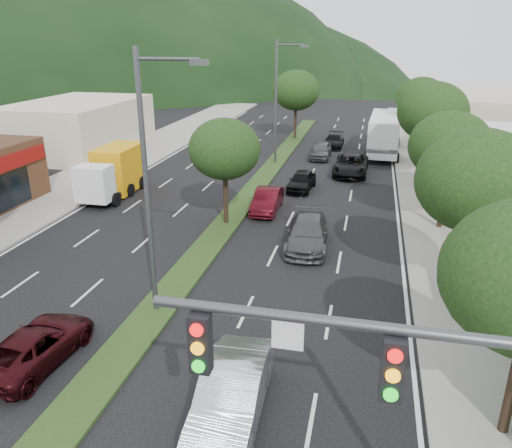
% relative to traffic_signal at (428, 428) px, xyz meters
% --- Properties ---
extents(sidewalk_right, '(5.00, 90.00, 0.15)m').
position_rel_traffic_signal_xyz_m(sidewalk_right, '(3.47, 26.54, -4.57)').
color(sidewalk_right, gray).
rests_on(sidewalk_right, ground).
extents(sidewalk_left, '(6.00, 90.00, 0.15)m').
position_rel_traffic_signal_xyz_m(sidewalk_left, '(-22.03, 26.54, -4.57)').
color(sidewalk_left, gray).
rests_on(sidewalk_left, ground).
extents(median, '(1.60, 56.00, 0.12)m').
position_rel_traffic_signal_xyz_m(median, '(-9.03, 29.54, -4.59)').
color(median, '#1B3312').
rests_on(median, ground).
extents(traffic_signal, '(6.12, 0.40, 7.00)m').
position_rel_traffic_signal_xyz_m(traffic_signal, '(0.00, 0.00, 0.00)').
color(traffic_signal, '#47494C').
rests_on(traffic_signal, ground).
extents(bldg_left_far, '(9.00, 14.00, 4.60)m').
position_rel_traffic_signal_xyz_m(bldg_left_far, '(-28.03, 35.54, -2.35)').
color(bldg_left_far, beige).
rests_on(bldg_left_far, ground).
extents(bldg_right_far, '(10.00, 16.00, 5.20)m').
position_rel_traffic_signal_xyz_m(bldg_right_far, '(10.47, 45.54, -2.05)').
color(bldg_right_far, beige).
rests_on(bldg_right_far, ground).
extents(hill_far, '(176.00, 132.00, 82.00)m').
position_rel_traffic_signal_xyz_m(hill_far, '(-89.03, 111.54, -4.65)').
color(hill_far, black).
rests_on(hill_far, ground).
extents(tree_r_b, '(4.80, 4.80, 6.94)m').
position_rel_traffic_signal_xyz_m(tree_r_b, '(2.97, 13.54, 0.39)').
color(tree_r_b, black).
rests_on(tree_r_b, sidewalk_right).
extents(tree_r_c, '(4.40, 4.40, 6.48)m').
position_rel_traffic_signal_xyz_m(tree_r_c, '(2.97, 21.54, 0.10)').
color(tree_r_c, black).
rests_on(tree_r_c, sidewalk_right).
extents(tree_r_d, '(5.00, 5.00, 7.17)m').
position_rel_traffic_signal_xyz_m(tree_r_d, '(2.97, 31.54, 0.54)').
color(tree_r_d, black).
rests_on(tree_r_d, sidewalk_right).
extents(tree_r_e, '(4.60, 4.60, 6.71)m').
position_rel_traffic_signal_xyz_m(tree_r_e, '(2.97, 41.54, 0.25)').
color(tree_r_e, black).
rests_on(tree_r_e, sidewalk_right).
extents(tree_med_near, '(4.00, 4.00, 6.02)m').
position_rel_traffic_signal_xyz_m(tree_med_near, '(-9.03, 19.54, -0.22)').
color(tree_med_near, black).
rests_on(tree_med_near, median).
extents(tree_med_far, '(4.80, 4.80, 6.94)m').
position_rel_traffic_signal_xyz_m(tree_med_far, '(-9.03, 45.54, 0.36)').
color(tree_med_far, black).
rests_on(tree_med_far, median).
extents(streetlight_near, '(2.60, 0.25, 10.00)m').
position_rel_traffic_signal_xyz_m(streetlight_near, '(-8.82, 9.54, 0.94)').
color(streetlight_near, '#47494C').
rests_on(streetlight_near, ground).
extents(streetlight_mid, '(2.60, 0.25, 10.00)m').
position_rel_traffic_signal_xyz_m(streetlight_mid, '(-8.82, 34.54, 0.94)').
color(streetlight_mid, '#47494C').
rests_on(streetlight_mid, ground).
extents(sedan_silver, '(1.94, 5.00, 1.62)m').
position_rel_traffic_signal_xyz_m(sedan_silver, '(-4.48, 4.48, -3.83)').
color(sedan_silver, '#B5B8BE').
rests_on(sedan_silver, ground).
extents(suv_maroon, '(2.40, 4.67, 1.26)m').
position_rel_traffic_signal_xyz_m(suv_maroon, '(-11.58, 5.54, -4.02)').
color(suv_maroon, black).
rests_on(suv_maroon, ground).
extents(car_queue_a, '(1.90, 4.06, 1.35)m').
position_rel_traffic_signal_xyz_m(car_queue_a, '(-5.73, 27.36, -3.97)').
color(car_queue_a, black).
rests_on(car_queue_a, ground).
extents(car_queue_b, '(2.36, 5.21, 1.48)m').
position_rel_traffic_signal_xyz_m(car_queue_b, '(-4.01, 17.36, -3.91)').
color(car_queue_b, '#434347').
rests_on(car_queue_b, ground).
extents(car_queue_c, '(1.58, 4.27, 1.40)m').
position_rel_traffic_signal_xyz_m(car_queue_c, '(-7.18, 22.36, -3.95)').
color(car_queue_c, '#4A0C14').
rests_on(car_queue_c, ground).
extents(car_queue_d, '(2.63, 5.52, 1.52)m').
position_rel_traffic_signal_xyz_m(car_queue_d, '(-2.55, 32.36, -3.89)').
color(car_queue_d, black).
rests_on(car_queue_d, ground).
extents(car_queue_e, '(1.70, 4.21, 1.43)m').
position_rel_traffic_signal_xyz_m(car_queue_e, '(-5.44, 37.36, -3.93)').
color(car_queue_e, '#47474C').
rests_on(car_queue_e, ground).
extents(car_queue_f, '(1.76, 4.30, 1.25)m').
position_rel_traffic_signal_xyz_m(car_queue_f, '(-4.66, 42.36, -4.02)').
color(car_queue_f, black).
rests_on(car_queue_f, ground).
extents(box_truck, '(2.69, 6.53, 3.19)m').
position_rel_traffic_signal_xyz_m(box_truck, '(-18.03, 23.47, -3.14)').
color(box_truck, white).
rests_on(box_truck, ground).
extents(motorhome, '(3.21, 9.26, 3.51)m').
position_rel_traffic_signal_xyz_m(motorhome, '(-0.03, 40.30, -2.77)').
color(motorhome, white).
rests_on(motorhome, ground).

